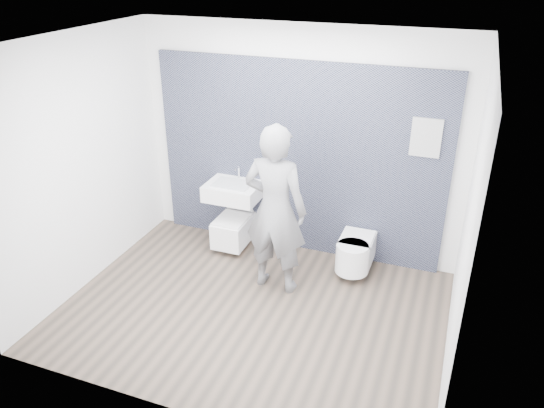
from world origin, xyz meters
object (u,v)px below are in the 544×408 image
at_px(washbasin, 233,191).
at_px(toilet_square, 233,229).
at_px(toilet_rounded, 355,253).
at_px(visitor, 275,210).

bearing_deg(washbasin, toilet_square, -90.00).
distance_m(washbasin, toilet_rounded, 1.68).
bearing_deg(toilet_square, visitor, -37.93).
distance_m(washbasin, visitor, 1.06).
height_order(washbasin, toilet_square, washbasin).
bearing_deg(toilet_rounded, visitor, -143.85).
bearing_deg(toilet_square, washbasin, 90.00).
height_order(toilet_square, visitor, visitor).
bearing_deg(toilet_rounded, washbasin, 176.95).
distance_m(toilet_square, toilet_rounded, 1.60).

